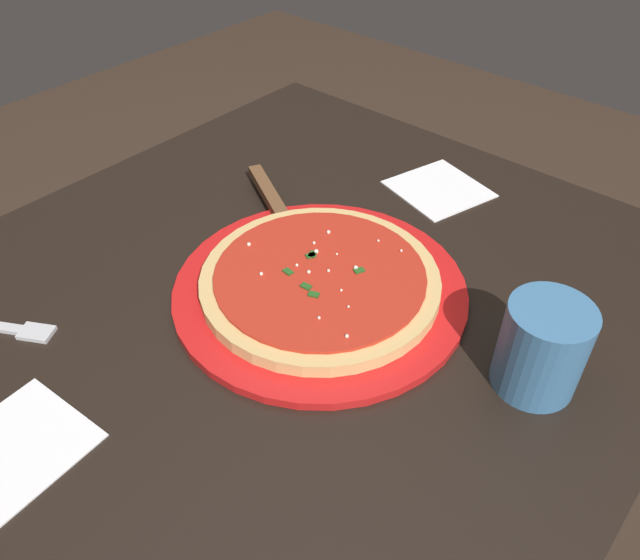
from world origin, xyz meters
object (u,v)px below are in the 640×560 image
napkin_folded_right (439,189)px  napkin_loose_left (11,452)px  pizza_server (277,208)px  serving_plate (320,290)px  cup_tall_drink (542,348)px  pizza (320,280)px

napkin_folded_right → napkin_loose_left: size_ratio=0.94×
pizza_server → napkin_folded_right: size_ratio=1.77×
serving_plate → cup_tall_drink: (0.04, -0.25, 0.04)m
pizza_server → napkin_loose_left: bearing=-170.1°
serving_plate → cup_tall_drink: 0.26m
pizza_server → napkin_folded_right: pizza_server is taller
pizza → cup_tall_drink: size_ratio=2.84×
serving_plate → napkin_loose_left: size_ratio=2.65×
pizza → napkin_folded_right: pizza is taller
napkin_folded_right → serving_plate: bearing=-176.6°
cup_tall_drink → serving_plate: bearing=98.9°
pizza_server → pizza: bearing=-118.1°
cup_tall_drink → napkin_folded_right: bearing=47.5°
pizza → napkin_loose_left: pizza is taller
pizza → serving_plate: bearing=-114.9°
serving_plate → napkin_folded_right: serving_plate is taller
cup_tall_drink → napkin_folded_right: cup_tall_drink is taller
serving_plate → pizza_server: 0.16m
cup_tall_drink → pizza_server: bearing=84.4°
cup_tall_drink → napkin_loose_left: 0.50m
serving_plate → pizza: bearing=65.1°
pizza_server → cup_tall_drink: size_ratio=2.19×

